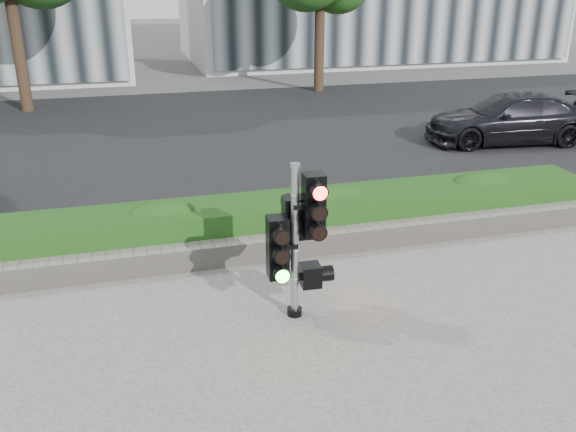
{
  "coord_description": "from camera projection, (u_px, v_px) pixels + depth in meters",
  "views": [
    {
      "loc": [
        -1.66,
        -6.16,
        3.97
      ],
      "look_at": [
        0.2,
        0.6,
        1.21
      ],
      "focal_mm": 38.0,
      "sensor_mm": 36.0,
      "label": 1
    }
  ],
  "objects": [
    {
      "name": "ground",
      "position": [
        285.0,
        328.0,
        7.39
      ],
      "size": [
        120.0,
        120.0,
        0.0
      ],
      "primitive_type": "plane",
      "color": "#51514C",
      "rests_on": "ground"
    },
    {
      "name": "road",
      "position": [
        188.0,
        135.0,
        16.36
      ],
      "size": [
        60.0,
        13.0,
        0.02
      ],
      "primitive_type": "cube",
      "color": "black",
      "rests_on": "ground"
    },
    {
      "name": "curb",
      "position": [
        236.0,
        227.0,
        10.19
      ],
      "size": [
        60.0,
        0.25,
        0.12
      ],
      "primitive_type": "cube",
      "color": "gray",
      "rests_on": "ground"
    },
    {
      "name": "stone_wall",
      "position": [
        251.0,
        250.0,
        9.02
      ],
      "size": [
        12.0,
        0.32,
        0.34
      ],
      "primitive_type": "cube",
      "color": "gray",
      "rests_on": "sidewalk"
    },
    {
      "name": "hedge",
      "position": [
        242.0,
        223.0,
        9.54
      ],
      "size": [
        12.0,
        1.0,
        0.68
      ],
      "primitive_type": "cube",
      "color": "#357223",
      "rests_on": "sidewalk"
    },
    {
      "name": "traffic_signal",
      "position": [
        296.0,
        234.0,
        7.25
      ],
      "size": [
        0.69,
        0.51,
        1.97
      ],
      "rotation": [
        0.0,
        0.0,
        -0.05
      ],
      "color": "black",
      "rests_on": "sidewalk"
    },
    {
      "name": "car_dark",
      "position": [
        509.0,
        119.0,
        15.38
      ],
      "size": [
        4.42,
        2.32,
        1.22
      ],
      "primitive_type": "imported",
      "rotation": [
        0.0,
        0.0,
        -1.72
      ],
      "color": "black",
      "rests_on": "road"
    }
  ]
}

